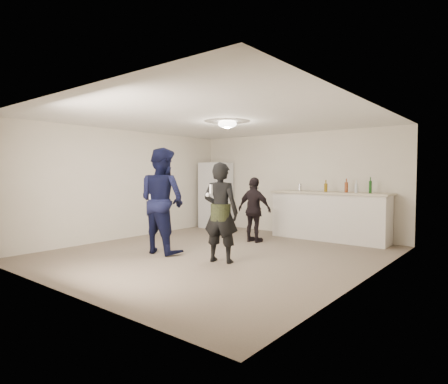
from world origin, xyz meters
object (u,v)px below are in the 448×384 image
Objects in this scene: man at (162,201)px; shaker at (300,187)px; woman at (221,212)px; counter at (329,217)px; fridge at (216,195)px; spectator at (254,210)px.

shaker is at bearing -112.48° from man.
woman is at bearing -177.57° from man.
woman reaches higher than counter.
fridge is 1.27× the size of spectator.
counter is 3.22m from woman.
woman reaches higher than shaker.
counter is 3.81m from man.
man is at bearing -66.98° from fridge.
counter is at bearing 1.73° from shaker.
spectator is (2.10, -1.19, -0.19)m from fridge.
woman is (0.15, -3.13, -0.33)m from shaker.
shaker is 1.40m from spectator.
fridge is at bearing -64.56° from woman.
man reaches higher than counter.
shaker is at bearing -109.05° from spectator.
woman is (2.70, -3.08, -0.05)m from fridge.
shaker reaches higher than counter.
man is (-1.91, -3.26, 0.47)m from counter.
fridge reaches higher than woman.
spectator is (-0.45, -1.24, -0.46)m from shaker.
fridge reaches higher than counter.
fridge is 2.57m from shaker.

